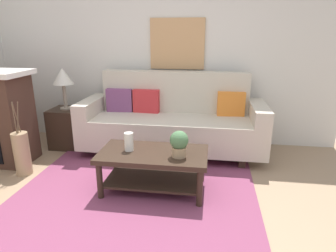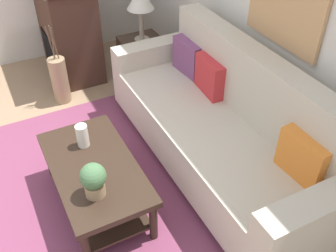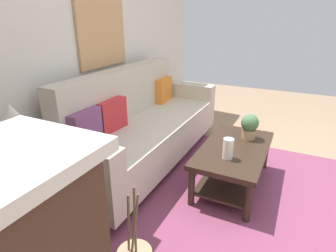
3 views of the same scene
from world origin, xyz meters
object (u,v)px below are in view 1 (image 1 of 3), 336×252
at_px(side_table, 68,128).
at_px(couch, 173,122).
at_px(throw_pillow_plum, 120,100).
at_px(tabletop_vase, 129,142).
at_px(coffee_table, 153,162).
at_px(throw_pillow_crimson, 146,101).
at_px(floor_vase, 22,154).
at_px(framed_painting, 177,44).
at_px(table_lamp, 63,78).
at_px(throw_pillow_orange, 231,104).
at_px(potted_plant_tabletop, 179,143).

bearing_deg(side_table, couch, 0.76).
distance_m(throw_pillow_plum, tabletop_vase, 1.29).
bearing_deg(coffee_table, couch, 87.26).
relative_size(throw_pillow_crimson, floor_vase, 0.71).
bearing_deg(throw_pillow_crimson, throw_pillow_plum, 180.00).
xyz_separation_m(coffee_table, framed_painting, (0.05, 1.54, 1.12)).
bearing_deg(floor_vase, framed_painting, 40.85).
height_order(side_table, framed_painting, framed_painting).
distance_m(tabletop_vase, table_lamp, 1.67).
relative_size(coffee_table, tabletop_vase, 5.81).
bearing_deg(floor_vase, couch, 30.05).
bearing_deg(coffee_table, throw_pillow_crimson, 105.50).
distance_m(tabletop_vase, framed_painting, 1.81).
distance_m(throw_pillow_plum, coffee_table, 1.45).
height_order(tabletop_vase, floor_vase, tabletop_vase).
relative_size(throw_pillow_orange, potted_plant_tabletop, 1.37).
relative_size(throw_pillow_plum, potted_plant_tabletop, 1.37).
height_order(potted_plant_tabletop, framed_painting, framed_painting).
bearing_deg(throw_pillow_plum, side_table, -169.00).
bearing_deg(potted_plant_tabletop, framed_painting, 97.73).
height_order(throw_pillow_crimson, table_lamp, table_lamp).
height_order(throw_pillow_plum, floor_vase, throw_pillow_plum).
xyz_separation_m(throw_pillow_orange, potted_plant_tabletop, (-0.55, -1.28, -0.11)).
relative_size(throw_pillow_orange, framed_painting, 0.47).
bearing_deg(coffee_table, potted_plant_tabletop, -15.59).
xyz_separation_m(throw_pillow_orange, table_lamp, (-2.28, -0.14, 0.31)).
bearing_deg(framed_painting, coffee_table, -91.91).
relative_size(couch, throw_pillow_plum, 6.74).
bearing_deg(coffee_table, throw_pillow_orange, 55.66).
distance_m(couch, tabletop_vase, 1.12).
height_order(tabletop_vase, table_lamp, table_lamp).
bearing_deg(throw_pillow_crimson, potted_plant_tabletop, -64.69).
xyz_separation_m(potted_plant_tabletop, side_table, (-1.73, 1.14, -0.29)).
distance_m(table_lamp, floor_vase, 1.19).
relative_size(table_lamp, floor_vase, 1.13).
bearing_deg(throw_pillow_crimson, floor_vase, -139.36).
relative_size(side_table, table_lamp, 0.98).
bearing_deg(framed_painting, side_table, -162.22).
bearing_deg(table_lamp, floor_vase, -96.95).
relative_size(throw_pillow_plum, tabletop_vase, 1.90).
height_order(tabletop_vase, side_table, tabletop_vase).
height_order(coffee_table, potted_plant_tabletop, potted_plant_tabletop).
bearing_deg(throw_pillow_plum, floor_vase, -128.77).
xyz_separation_m(couch, throw_pillow_orange, (0.77, 0.12, 0.25)).
distance_m(throw_pillow_plum, table_lamp, 0.82).
distance_m(coffee_table, tabletop_vase, 0.33).
distance_m(couch, side_table, 1.52).
height_order(coffee_table, framed_painting, framed_painting).
bearing_deg(framed_painting, table_lamp, -162.22).
distance_m(couch, throw_pillow_plum, 0.82).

